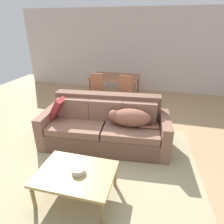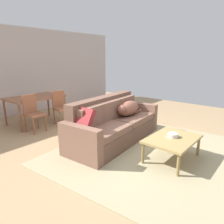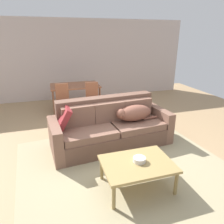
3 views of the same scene
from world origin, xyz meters
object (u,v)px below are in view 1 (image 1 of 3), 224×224
at_px(coffee_table, 76,175).
at_px(dog_on_left_cushion, 129,117).
at_px(dining_chair_near_left, 97,88).
at_px(bowl_on_coffee_table, 78,170).
at_px(dining_chair_near_right, 124,91).
at_px(throw_pillow_by_left_arm, 59,107).
at_px(couch, 105,127).
at_px(dining_table, 115,78).

bearing_deg(coffee_table, dog_on_left_cushion, 70.08).
xyz_separation_m(dog_on_left_cushion, dining_chair_near_left, (-1.28, 1.94, -0.15)).
height_order(dog_on_left_cushion, dining_chair_near_left, dining_chair_near_left).
bearing_deg(dining_chair_near_left, bowl_on_coffee_table, -79.45).
height_order(dog_on_left_cushion, dining_chair_near_right, dining_chair_near_right).
distance_m(coffee_table, bowl_on_coffee_table, 0.09).
xyz_separation_m(throw_pillow_by_left_arm, dining_chair_near_right, (0.94, 1.91, -0.19)).
bearing_deg(dining_chair_near_right, dining_chair_near_left, -174.43).
height_order(dog_on_left_cushion, bowl_on_coffee_table, dog_on_left_cushion).
relative_size(couch, dog_on_left_cushion, 2.71).
relative_size(throw_pillow_by_left_arm, coffee_table, 0.46).
xyz_separation_m(throw_pillow_by_left_arm, coffee_table, (0.93, -1.34, -0.32)).
relative_size(bowl_on_coffee_table, dining_table, 0.13).
height_order(throw_pillow_by_left_arm, dining_chair_near_right, throw_pillow_by_left_arm).
xyz_separation_m(throw_pillow_by_left_arm, dining_table, (0.54, 2.50, -0.01)).
height_order(couch, dining_chair_near_right, couch).
bearing_deg(dining_chair_near_left, dining_table, 50.52).
height_order(coffee_table, dining_table, dining_table).
distance_m(dog_on_left_cushion, throw_pillow_by_left_arm, 1.41).
relative_size(throw_pillow_by_left_arm, dining_table, 0.32).
relative_size(couch, dining_table, 1.73).
height_order(couch, dining_chair_near_left, couch).
bearing_deg(coffee_table, dining_chair_near_right, 89.70).
bearing_deg(bowl_on_coffee_table, couch, 91.23).
bearing_deg(dog_on_left_cushion, dining_chair_near_right, 98.28).
distance_m(couch, throw_pillow_by_left_arm, 0.99).
relative_size(couch, coffee_table, 2.44).
height_order(throw_pillow_by_left_arm, dining_table, throw_pillow_by_left_arm).
distance_m(throw_pillow_by_left_arm, coffee_table, 1.66).
xyz_separation_m(dining_table, dining_chair_near_right, (0.41, -0.59, -0.18)).
bearing_deg(couch, throw_pillow_by_left_arm, 177.03).
bearing_deg(throw_pillow_by_left_arm, dining_chair_near_left, 86.12).
bearing_deg(bowl_on_coffee_table, dining_table, 96.30).
relative_size(coffee_table, dining_chair_near_right, 1.11).
height_order(coffee_table, bowl_on_coffee_table, bowl_on_coffee_table).
bearing_deg(dining_table, couch, -80.93).
bearing_deg(bowl_on_coffee_table, dining_chair_near_right, 90.30).
bearing_deg(dining_chair_near_left, throw_pillow_by_left_arm, -97.61).
height_order(throw_pillow_by_left_arm, dining_chair_near_left, throw_pillow_by_left_arm).
bearing_deg(dining_chair_near_right, throw_pillow_by_left_arm, -109.11).
bearing_deg(dog_on_left_cushion, dining_chair_near_left, 117.99).
height_order(coffee_table, dining_chair_near_left, dining_chair_near_left).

